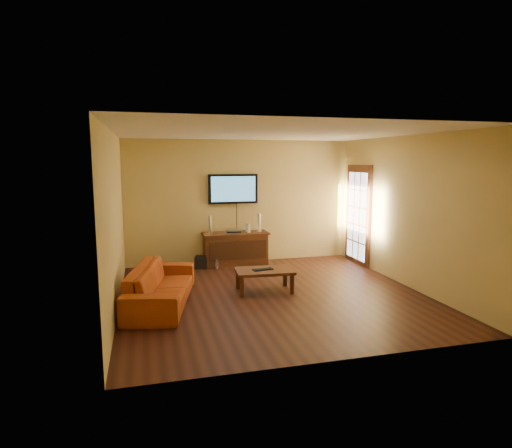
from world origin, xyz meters
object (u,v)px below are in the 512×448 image
object	(u,v)px
sofa	(161,279)
av_receiver	(233,231)
media_console	(236,249)
bottle	(217,265)
television	(233,189)
speaker_right	(259,223)
speaker_left	(210,225)
subwoofer	(201,262)
keyboard	(263,269)
coffee_table	(264,273)
game_console	(248,228)

from	to	relation	value
sofa	av_receiver	size ratio (longest dim) A/B	5.99
media_console	bottle	size ratio (longest dim) A/B	6.61
av_receiver	television	bearing A→B (deg)	84.22
media_console	sofa	bearing A→B (deg)	-126.97
speaker_right	bottle	xyz separation A→B (m)	(-1.01, -0.33, -0.79)
speaker_left	subwoofer	distance (m)	0.80
sofa	speaker_left	size ratio (longest dim) A/B	5.32
media_console	speaker_left	distance (m)	0.76
speaker_left	av_receiver	size ratio (longest dim) A/B	1.12
media_console	keyboard	distance (m)	2.02
coffee_table	game_console	bearing A→B (deg)	84.56
media_console	bottle	world-z (taller)	media_console
media_console	speaker_left	world-z (taller)	speaker_left
speaker_right	keyboard	size ratio (longest dim) A/B	1.06
speaker_right	media_console	bearing A→B (deg)	-175.89
media_console	game_console	xyz separation A→B (m)	(0.27, -0.02, 0.45)
subwoofer	game_console	bearing A→B (deg)	20.28
television	subwoofer	world-z (taller)	television
game_console	television	bearing A→B (deg)	123.78
game_console	keyboard	xyz separation A→B (m)	(-0.22, -2.00, -0.41)
bottle	keyboard	world-z (taller)	keyboard
av_receiver	keyboard	size ratio (longest dim) A/B	0.93
coffee_table	keyboard	xyz separation A→B (m)	(-0.03, -0.01, 0.06)
coffee_table	bottle	xyz separation A→B (m)	(-0.55, 1.71, -0.24)
coffee_table	subwoofer	distance (m)	2.09
media_console	game_console	size ratio (longest dim) A/B	7.13
media_console	subwoofer	xyz separation A→B (m)	(-0.77, -0.11, -0.23)
sofa	av_receiver	xyz separation A→B (m)	(1.61, 2.17, 0.34)
speaker_right	keyboard	world-z (taller)	speaker_right
sofa	speaker_left	distance (m)	2.54
speaker_left	speaker_right	size ratio (longest dim) A/B	0.99
speaker_left	speaker_right	xyz separation A→B (m)	(1.09, 0.03, 0.00)
keyboard	av_receiver	bearing A→B (deg)	93.17
speaker_left	game_console	world-z (taller)	speaker_left
speaker_right	subwoofer	bearing A→B (deg)	-173.58
bottle	sofa	bearing A→B (deg)	-122.02
speaker_left	sofa	bearing A→B (deg)	-116.75
speaker_left	av_receiver	distance (m)	0.51
speaker_left	keyboard	bearing A→B (deg)	-73.45
subwoofer	bottle	xyz separation A→B (m)	(0.30, -0.19, -0.03)
keyboard	game_console	bearing A→B (deg)	83.72
coffee_table	speaker_left	world-z (taller)	speaker_left
media_console	keyboard	size ratio (longest dim) A/B	3.79
television	speaker_left	xyz separation A→B (m)	(-0.55, -0.22, -0.75)
coffee_table	keyboard	world-z (taller)	keyboard
game_console	speaker_right	bearing A→B (deg)	-1.34
sofa	television	bearing A→B (deg)	-21.83
sofa	keyboard	world-z (taller)	sofa
av_receiver	bottle	xyz separation A→B (m)	(-0.41, -0.24, -0.65)
television	speaker_left	distance (m)	0.96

